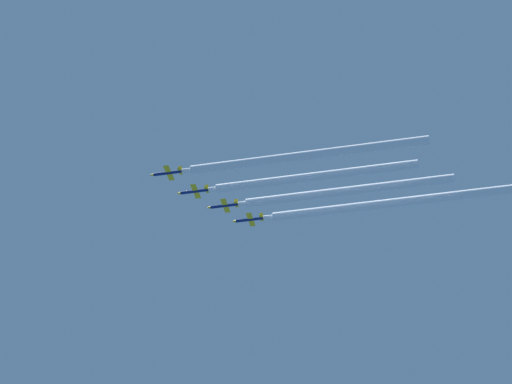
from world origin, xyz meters
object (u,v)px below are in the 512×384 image
(jet_lead, at_px, (167,173))
(jet_third_echelon, at_px, (223,206))
(jet_fourth_echelon, at_px, (248,220))
(jet_second_echelon, at_px, (193,191))

(jet_lead, relative_size, jet_third_echelon, 1.00)
(jet_fourth_echelon, bearing_deg, jet_third_echelon, 139.88)
(jet_lead, height_order, jet_third_echelon, jet_lead)
(jet_lead, bearing_deg, jet_second_echelon, -36.26)
(jet_lead, relative_size, jet_second_echelon, 1.00)
(jet_second_echelon, bearing_deg, jet_third_echelon, -44.81)
(jet_lead, bearing_deg, jet_fourth_echelon, -40.44)
(jet_lead, height_order, jet_second_echelon, jet_lead)
(jet_second_echelon, distance_m, jet_fourth_echelon, 22.82)
(jet_second_echelon, distance_m, jet_third_echelon, 11.84)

